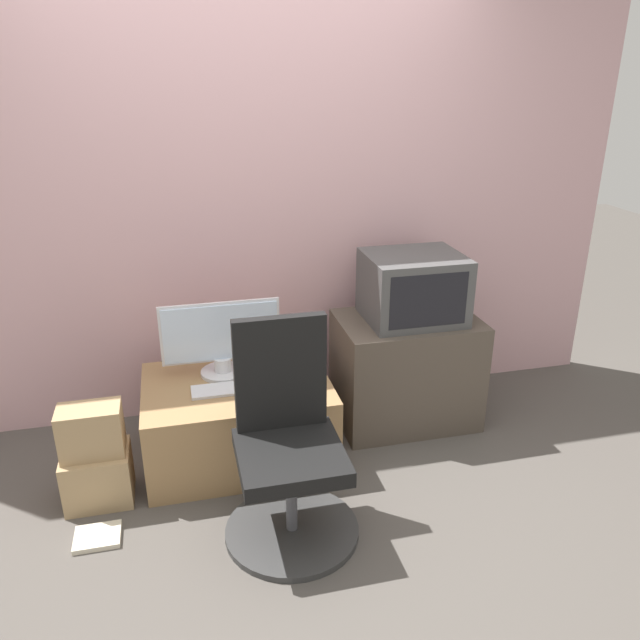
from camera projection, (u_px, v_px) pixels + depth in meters
name	position (u px, v px, depth m)	size (l,w,h in m)	color
ground_plane	(301.00, 547.00, 2.70)	(12.00, 12.00, 0.00)	#4C4742
wall_back	(247.00, 191.00, 3.40)	(4.40, 0.05, 2.60)	#CC9EA3
desk	(238.00, 419.00, 3.27)	(0.95, 0.69, 0.43)	#937047
side_stand	(406.00, 370.00, 3.57)	(0.78, 0.52, 0.63)	#4C4238
main_monitor	(221.00, 339.00, 3.21)	(0.61, 0.23, 0.40)	silver
keyboard	(222.00, 390.00, 3.10)	(0.30, 0.13, 0.01)	silver
mouse	(267.00, 385.00, 3.13)	(0.05, 0.04, 0.03)	silver
crt_tv	(413.00, 288.00, 3.39)	(0.52, 0.44, 0.37)	#474747
office_chair	(288.00, 455.00, 2.69)	(0.59, 0.59, 0.96)	#333333
cardboard_box_lower	(98.00, 476.00, 2.95)	(0.31, 0.25, 0.26)	#A3845B
cardboard_box_upper	(91.00, 431.00, 2.86)	(0.28, 0.18, 0.24)	#A3845B
book	(98.00, 537.00, 2.74)	(0.20, 0.16, 0.02)	beige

